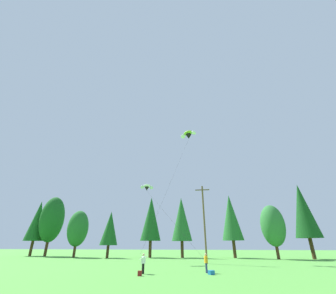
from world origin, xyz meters
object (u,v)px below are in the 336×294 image
Objects in this scene: kite_flyer_mid at (206,261)px; parafoil_kite_high_lime_white at (188,135)px; utility_pole at (204,220)px; backpack at (140,273)px; parafoil_kite_mid_white at (147,187)px; kite_flyer_near at (143,262)px; picnic_cooler at (211,272)px.

parafoil_kite_high_lime_white reaches higher than kite_flyer_mid.
parafoil_kite_high_lime_white is (-2.06, 5.78, 17.50)m from utility_pole.
parafoil_kite_high_lime_white is 56.34× the size of backpack.
backpack is at bearing -77.44° from parafoil_kite_mid_white.
kite_flyer_mid is at bearing -83.68° from parafoil_kite_high_lime_white.
parafoil_kite_high_lime_white reaches higher than parafoil_kite_mid_white.
kite_flyer_near is at bearing -86.10° from backpack.
kite_flyer_near is 6.25m from picnic_cooler.
parafoil_kite_high_lime_white reaches higher than picnic_cooler.
kite_flyer_mid is at bearing -91.04° from utility_pole.
kite_flyer_near is at bearing -76.45° from parafoil_kite_mid_white.
kite_flyer_near is 29.10m from parafoil_kite_high_lime_white.
parafoil_kite_high_lime_white is (3.93, 18.34, 22.26)m from kite_flyer_near.
kite_flyer_near reaches higher than picnic_cooler.
kite_flyer_near is at bearing -115.50° from utility_pole.
kite_flyer_mid is at bearing -51.47° from parafoil_kite_mid_white.
backpack is (-5.70, -2.99, -0.79)m from kite_flyer_mid.
parafoil_kite_high_lime_white is at bearing 96.32° from kite_flyer_mid.
backpack is at bearing -152.28° from kite_flyer_mid.
kite_flyer_mid is 0.07× the size of parafoil_kite_high_lime_white.
picnic_cooler is at bearing -71.49° from kite_flyer_mid.
parafoil_kite_mid_white is at bearing -77.13° from backpack.
kite_flyer_mid is at bearing 67.38° from picnic_cooler.
utility_pole reaches higher than backpack.
kite_flyer_mid reaches higher than picnic_cooler.
utility_pole reaches higher than kite_flyer_mid.
picnic_cooler is at bearing -89.08° from utility_pole.
backpack is at bearing -112.85° from utility_pole.
utility_pole is 13.40m from picnic_cooler.
utility_pole is 21.09× the size of picnic_cooler.
backpack is (0.09, -1.44, -0.80)m from kite_flyer_near.
parafoil_kite_mid_white reaches higher than backpack.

